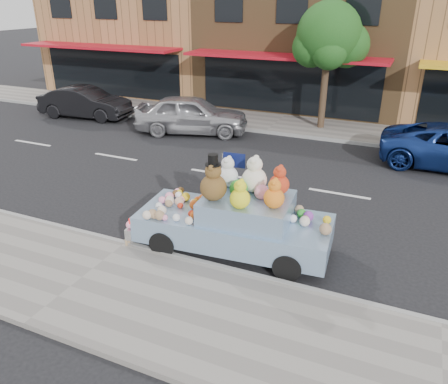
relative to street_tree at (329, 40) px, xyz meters
The scene contains 11 objects.
ground 7.79m from the street_tree, 107.20° to the right, with size 120.00×120.00×0.00m, color black.
near_sidewalk 13.70m from the street_tree, 98.83° to the right, with size 60.00×3.00×0.12m, color gray.
far_sidewalk 4.16m from the street_tree, behind, with size 60.00×3.00×0.12m, color gray.
near_kerb 12.28m from the street_tree, 99.96° to the right, with size 60.00×0.12×0.13m, color gray.
far_kerb 4.44m from the street_tree, 142.59° to the right, with size 60.00×0.12×0.13m, color gray.
storefront_left 13.19m from the street_tree, 155.73° to the left, with size 10.00×9.80×7.30m.
storefront_mid 5.79m from the street_tree, 110.50° to the left, with size 10.00×9.80×7.30m.
street_tree is the anchor object (origin of this frame).
car_silver 6.32m from the street_tree, 150.78° to the right, with size 1.88×4.68×1.59m, color #B0B0B5.
car_dark 11.39m from the street_tree, 166.89° to the right, with size 1.53×4.38×1.44m, color black.
art_car 11.00m from the street_tree, 88.28° to the right, with size 4.61×2.10×2.37m.
Camera 1 is at (5.61, -12.06, 5.33)m, focal length 35.00 mm.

